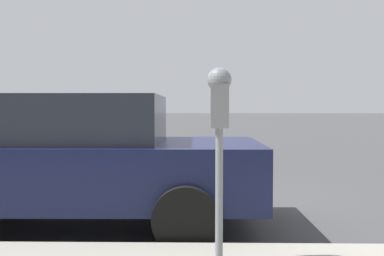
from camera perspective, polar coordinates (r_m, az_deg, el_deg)
name	(u,v)px	position (r m, az deg, el deg)	size (l,w,h in m)	color
ground_plane	(148,206)	(6.40, -5.56, -9.79)	(220.00, 220.00, 0.00)	#424244
parking_meter	(219,114)	(3.51, 3.49, 1.77)	(0.21, 0.19, 1.53)	gray
car_navy	(67,158)	(5.37, -15.53, -3.64)	(2.16, 4.34, 1.51)	#14193D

